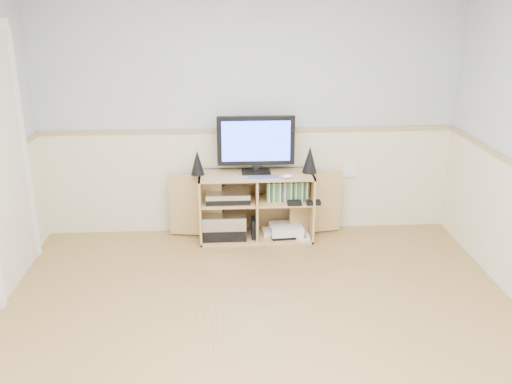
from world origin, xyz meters
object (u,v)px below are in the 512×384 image
(monitor, at_px, (256,142))
(game_consoles, at_px, (285,230))
(media_cabinet, at_px, (256,204))
(keyboard, at_px, (264,178))

(monitor, relative_size, game_consoles, 1.60)
(media_cabinet, xyz_separation_m, keyboard, (0.06, -0.19, 0.32))
(media_cabinet, relative_size, keyboard, 5.87)
(media_cabinet, height_order, monitor, monitor)
(monitor, bearing_deg, keyboard, -71.49)
(monitor, height_order, game_consoles, monitor)
(monitor, distance_m, keyboard, 0.35)
(media_cabinet, xyz_separation_m, monitor, (0.00, -0.00, 0.61))
(media_cabinet, bearing_deg, keyboard, -71.71)
(monitor, xyz_separation_m, game_consoles, (0.28, -0.06, -0.88))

